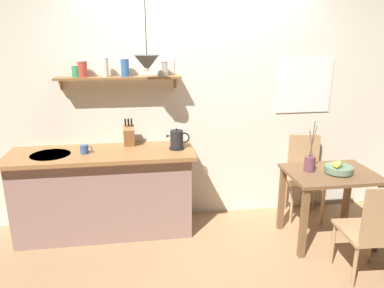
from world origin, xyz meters
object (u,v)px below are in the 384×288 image
Objects in this scene: coffee_mug_by_sink at (85,149)px; pendant_lamp at (147,63)px; electric_kettle at (177,140)px; knife_block at (129,135)px; twig_vase at (310,163)px; dining_table at (330,185)px; dining_chair_near at (373,229)px; fruit_bowl at (338,168)px; dining_chair_far at (304,172)px.

pendant_lamp is at bearing -2.36° from coffee_mug_by_sink.
knife_block is at bearing 159.28° from electric_kettle.
twig_vase is at bearing -9.30° from coffee_mug_by_sink.
pendant_lamp is (-1.73, 0.39, 1.17)m from dining_table.
dining_chair_near reaches higher than fruit_bowl.
twig_vase is (-0.20, 0.06, 0.22)m from dining_table.
twig_vase reaches higher than electric_kettle.
twig_vase is (-0.21, 0.76, 0.31)m from dining_chair_near.
dining_chair_near is at bearing -74.34° from twig_vase.
coffee_mug_by_sink is 0.18× the size of pendant_lamp.
dining_chair_far reaches higher than dining_table.
fruit_bowl is 1.12× the size of electric_kettle.
knife_block is (-1.98, 0.65, 0.24)m from fruit_bowl.
coffee_mug_by_sink is (-2.36, 0.41, 0.35)m from dining_table.
pendant_lamp is at bearing -48.78° from knife_block.
dining_chair_far is 2.14m from pendant_lamp.
pendant_lamp reaches higher than dining_table.
twig_vase is 0.79× the size of pendant_lamp.
dining_chair_far is at bearing 90.41° from dining_chair_near.
dining_table is 0.20m from fruit_bowl.
knife_block reaches higher than coffee_mug_by_sink.
fruit_bowl is 2.46m from coffee_mug_by_sink.
dining_table is 2.07m from knife_block.
fruit_bowl is 1.59m from electric_kettle.
electric_kettle is at bearing 162.73° from fruit_bowl.
dining_chair_far is 3.90× the size of electric_kettle.
twig_vase is at bearing -17.85° from knife_block.
coffee_mug_by_sink reaches higher than dining_table.
electric_kettle is (-1.51, 0.47, 0.21)m from fruit_bowl.
dining_table is at bearing 91.18° from dining_chair_near.
electric_kettle reaches higher than dining_chair_far.
twig_vase is (-0.25, 0.09, 0.03)m from fruit_bowl.
dining_table is at bearing -16.77° from electric_kettle.
fruit_bowl is (0.05, -0.60, 0.27)m from dining_chair_far.
twig_vase reaches higher than fruit_bowl.
knife_block is (-1.94, 0.05, 0.50)m from dining_chair_far.
pendant_lamp is (-1.74, 1.09, 1.26)m from dining_chair_near.
dining_chair_near is 0.85m from twig_vase.
fruit_bowl is 0.41× the size of pendant_lamp.
dining_chair_near is 3.45× the size of fruit_bowl.
dining_table is 0.30m from twig_vase.
dining_table is 2.42m from coffee_mug_by_sink.
electric_kettle reaches higher than fruit_bowl.
dining_chair_far is at bearing 68.04° from twig_vase.
dining_chair_far reaches higher than fruit_bowl.
twig_vase reaches higher than dining_chair_near.
dining_chair_near is at bearing -88.82° from dining_table.
knife_block is at bearing 178.52° from dining_chair_far.
dining_chair_near is 1.92m from electric_kettle.
twig_vase is 1.83m from knife_block.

